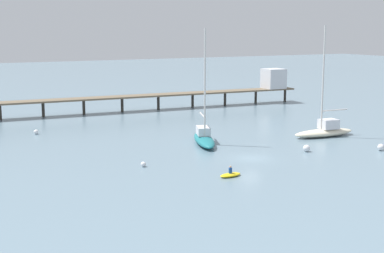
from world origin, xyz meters
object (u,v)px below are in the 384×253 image
sailboat_cream (325,130)px  sailboat_teal (204,137)px  mooring_buoy_inner (307,148)px  mooring_buoy_mid (143,164)px  pier (189,89)px  mooring_buoy_near (36,132)px  dinghy_yellow (230,174)px  mooring_buoy_far (381,147)px

sailboat_cream → sailboat_teal: bearing=168.6°
mooring_buoy_inner → mooring_buoy_mid: size_ratio=1.51×
pier → mooring_buoy_near: 34.56m
mooring_buoy_near → mooring_buoy_inner: (26.45, -26.91, 0.09)m
dinghy_yellow → mooring_buoy_inner: bearing=21.0°
sailboat_cream → mooring_buoy_inner: sailboat_cream is taller
pier → mooring_buoy_inner: size_ratio=82.97×
pier → dinghy_yellow: (-19.45, -46.03, -3.30)m
pier → mooring_buoy_inner: (-5.15, -40.54, -3.08)m
mooring_buoy_inner → dinghy_yellow: bearing=-159.0°
mooring_buoy_near → mooring_buoy_mid: (5.97, -24.57, -0.05)m
pier → mooring_buoy_mid: (-25.63, -38.19, -3.23)m
mooring_buoy_near → mooring_buoy_far: 46.48m
pier → sailboat_cream: (3.39, -33.97, -2.60)m
sailboat_cream → mooring_buoy_mid: 29.34m
mooring_buoy_mid → mooring_buoy_far: 29.58m
mooring_buoy_near → mooring_buoy_inner: 37.74m
pier → dinghy_yellow: bearing=-112.9°
sailboat_cream → mooring_buoy_inner: bearing=-142.5°
mooring_buoy_inner → mooring_buoy_mid: 20.61m
sailboat_teal → dinghy_yellow: sailboat_teal is taller
sailboat_cream → dinghy_yellow: size_ratio=5.89×
dinghy_yellow → mooring_buoy_mid: 9.99m
sailboat_cream → mooring_buoy_mid: (-29.03, -4.22, -0.63)m
sailboat_teal → mooring_buoy_near: 24.52m
mooring_buoy_inner → mooring_buoy_mid: mooring_buoy_inner is taller
mooring_buoy_near → mooring_buoy_far: size_ratio=0.80×
dinghy_yellow → mooring_buoy_inner: dinghy_yellow is taller
sailboat_cream → dinghy_yellow: 25.84m
mooring_buoy_mid → sailboat_teal: bearing=33.1°
mooring_buoy_mid → mooring_buoy_far: mooring_buoy_far is taller
mooring_buoy_near → mooring_buoy_far: (34.91, -30.69, 0.08)m
sailboat_cream → mooring_buoy_near: sailboat_cream is taller
dinghy_yellow → mooring_buoy_mid: dinghy_yellow is taller
sailboat_teal → mooring_buoy_far: 22.01m
mooring_buoy_mid → sailboat_cream: bearing=8.3°
mooring_buoy_inner → mooring_buoy_far: mooring_buoy_inner is taller
mooring_buoy_near → pier: bearing=23.3°
mooring_buoy_inner → mooring_buoy_near: bearing=134.5°
dinghy_yellow → mooring_buoy_inner: (14.29, 5.49, 0.21)m
dinghy_yellow → mooring_buoy_inner: 15.31m
mooring_buoy_near → mooring_buoy_inner: size_ratio=0.78×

